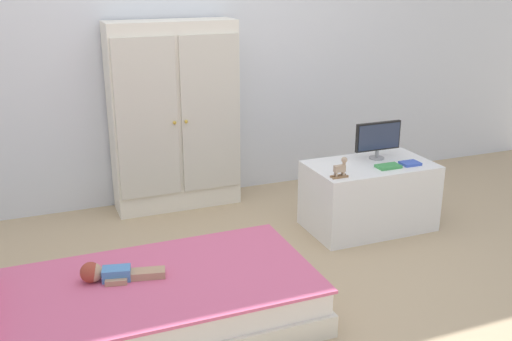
# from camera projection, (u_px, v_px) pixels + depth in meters

# --- Properties ---
(ground_plane) EXTENTS (10.00, 10.00, 0.02)m
(ground_plane) POSITION_uv_depth(u_px,v_px,m) (265.00, 294.00, 3.15)
(ground_plane) COLOR tan
(back_wall) EXTENTS (6.40, 0.05, 2.70)m
(back_wall) POSITION_uv_depth(u_px,v_px,m) (178.00, 11.00, 4.10)
(back_wall) COLOR silver
(back_wall) RESTS_ON ground_plane
(bed) EXTENTS (1.80, 0.81, 0.24)m
(bed) POSITION_uv_depth(u_px,v_px,m) (126.00, 310.00, 2.77)
(bed) COLOR silver
(bed) RESTS_ON ground_plane
(doll) EXTENTS (0.39, 0.16, 0.10)m
(doll) POSITION_uv_depth(u_px,v_px,m) (107.00, 273.00, 2.77)
(doll) COLOR #4C84C6
(doll) RESTS_ON bed
(wardrobe) EXTENTS (0.87, 0.32, 1.31)m
(wardrobe) POSITION_uv_depth(u_px,v_px,m) (174.00, 117.00, 4.12)
(wardrobe) COLOR white
(wardrobe) RESTS_ON ground_plane
(tv_stand) EXTENTS (0.80, 0.47, 0.44)m
(tv_stand) POSITION_uv_depth(u_px,v_px,m) (369.00, 196.00, 3.89)
(tv_stand) COLOR white
(tv_stand) RESTS_ON ground_plane
(tv_monitor) EXTENTS (0.33, 0.10, 0.25)m
(tv_monitor) POSITION_uv_depth(u_px,v_px,m) (378.00, 138.00, 3.87)
(tv_monitor) COLOR #99999E
(tv_monitor) RESTS_ON tv_stand
(rocking_horse_toy) EXTENTS (0.10, 0.04, 0.13)m
(rocking_horse_toy) POSITION_uv_depth(u_px,v_px,m) (341.00, 168.00, 3.55)
(rocking_horse_toy) COLOR #8E6642
(rocking_horse_toy) RESTS_ON tv_stand
(book_green) EXTENTS (0.15, 0.09, 0.02)m
(book_green) POSITION_uv_depth(u_px,v_px,m) (388.00, 166.00, 3.74)
(book_green) COLOR #429E51
(book_green) RESTS_ON tv_stand
(book_blue) EXTENTS (0.12, 0.09, 0.02)m
(book_blue) POSITION_uv_depth(u_px,v_px,m) (410.00, 163.00, 3.80)
(book_blue) COLOR blue
(book_blue) RESTS_ON tv_stand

